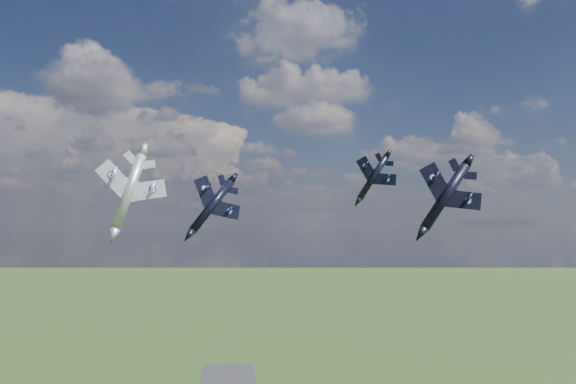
{
  "coord_description": "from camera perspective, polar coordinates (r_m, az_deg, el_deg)",
  "views": [
    {
      "loc": [
        -4.1,
        -71.9,
        79.39
      ],
      "look_at": [
        6.23,
        15.18,
        84.28
      ],
      "focal_mm": 35.0,
      "sensor_mm": 36.0,
      "label": 1
    }
  ],
  "objects": [
    {
      "name": "jet_high_navy",
      "position": [
        105.64,
        8.64,
        1.46
      ],
      "size": [
        12.79,
        14.84,
        7.01
      ],
      "primitive_type": null,
      "rotation": [
        0.0,
        0.57,
        -0.36
      ],
      "color": "black"
    },
    {
      "name": "jet_right_navy",
      "position": [
        74.67,
        15.69,
        -0.45
      ],
      "size": [
        11.1,
        14.48,
        7.68
      ],
      "primitive_type": null,
      "rotation": [
        0.0,
        0.59,
        -0.12
      ],
      "color": "black"
    },
    {
      "name": "jet_left_silver",
      "position": [
        86.15,
        -15.86,
        0.07
      ],
      "size": [
        16.66,
        19.07,
        6.72
      ],
      "primitive_type": null,
      "rotation": [
        0.0,
        0.32,
        0.35
      ],
      "color": "gray"
    },
    {
      "name": "jet_lead_navy",
      "position": [
        93.01,
        -7.72,
        -1.37
      ],
      "size": [
        14.94,
        17.34,
        8.95
      ],
      "primitive_type": null,
      "rotation": [
        0.0,
        0.69,
        0.41
      ],
      "color": "black"
    }
  ]
}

